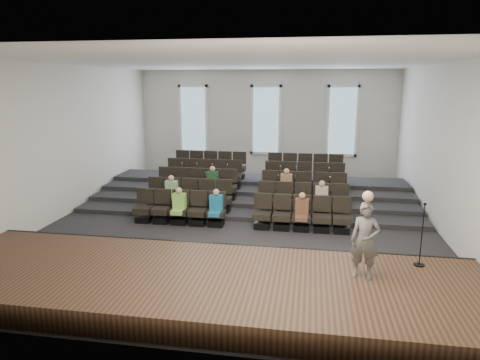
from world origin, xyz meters
name	(u,v)px	position (x,y,z in m)	size (l,w,h in m)	color
ground	(242,221)	(0.00, 0.00, 0.00)	(14.00, 14.00, 0.00)	black
ceiling	(242,62)	(0.00, 0.00, 5.01)	(12.00, 14.00, 0.02)	white
wall_back	(266,124)	(0.00, 7.02, 2.50)	(12.00, 0.04, 5.00)	silver
wall_front	(170,208)	(0.00, -7.02, 2.50)	(12.00, 0.04, 5.00)	silver
wall_left	(65,141)	(-6.02, 0.00, 2.50)	(0.04, 14.00, 5.00)	silver
wall_right	(446,150)	(6.02, 0.00, 2.50)	(0.04, 14.00, 5.00)	silver
stage	(203,285)	(0.00, -5.10, 0.25)	(11.80, 3.60, 0.50)	#46321E
stage_lip	(221,253)	(0.00, -3.33, 0.25)	(11.80, 0.06, 0.52)	black
risers	(255,191)	(0.00, 3.17, 0.20)	(11.80, 4.80, 0.60)	black
seating_rows	(249,189)	(0.00, 1.54, 0.68)	(6.80, 4.70, 1.67)	black
windows	(266,120)	(0.00, 6.95, 2.70)	(8.44, 0.10, 3.24)	white
audience	(240,195)	(-0.10, 0.30, 0.81)	(5.45, 2.64, 1.10)	#8BCC51
speaker	(365,241)	(3.27, -4.67, 1.29)	(0.57, 0.38, 1.58)	#565452
mic_stand	(421,247)	(4.55, -3.89, 0.92)	(0.24, 0.24, 1.42)	black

